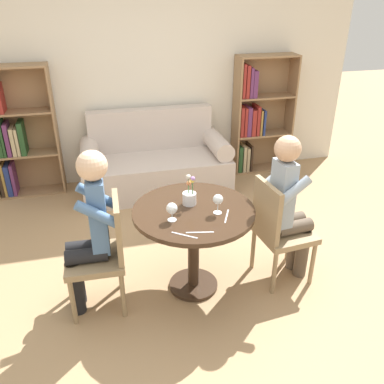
{
  "coord_description": "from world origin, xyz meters",
  "views": [
    {
      "loc": [
        -0.65,
        -2.57,
        2.24
      ],
      "look_at": [
        0.0,
        0.05,
        0.85
      ],
      "focal_mm": 38.0,
      "sensor_mm": 36.0,
      "label": 1
    }
  ],
  "objects_px": {
    "bookshelf_left": "(14,134)",
    "bookshelf_right": "(255,117)",
    "person_left": "(89,229)",
    "chair_left": "(104,250)",
    "wine_glass_left": "(172,209)",
    "couch": "(155,164)",
    "flower_vase": "(190,196)",
    "person_right": "(289,206)",
    "chair_right": "(278,228)",
    "wine_glass_right": "(218,200)"
  },
  "relations": [
    {
      "from": "bookshelf_left",
      "to": "bookshelf_right",
      "type": "relative_size",
      "value": 1.0
    },
    {
      "from": "person_left",
      "to": "chair_left",
      "type": "bearing_deg",
      "value": 88.7
    },
    {
      "from": "bookshelf_left",
      "to": "wine_glass_left",
      "type": "distance_m",
      "value": 2.65
    },
    {
      "from": "person_left",
      "to": "wine_glass_left",
      "type": "height_order",
      "value": "person_left"
    },
    {
      "from": "couch",
      "to": "chair_left",
      "type": "relative_size",
      "value": 1.91
    },
    {
      "from": "bookshelf_right",
      "to": "flower_vase",
      "type": "bearing_deg",
      "value": -123.43
    },
    {
      "from": "person_right",
      "to": "chair_left",
      "type": "bearing_deg",
      "value": 83.7
    },
    {
      "from": "person_right",
      "to": "wine_glass_left",
      "type": "bearing_deg",
      "value": 89.09
    },
    {
      "from": "chair_right",
      "to": "wine_glass_right",
      "type": "relative_size",
      "value": 5.94
    },
    {
      "from": "chair_left",
      "to": "chair_right",
      "type": "xyz_separation_m",
      "value": [
        1.37,
        -0.02,
        0.0
      ]
    },
    {
      "from": "chair_left",
      "to": "wine_glass_right",
      "type": "relative_size",
      "value": 5.94
    },
    {
      "from": "wine_glass_left",
      "to": "flower_vase",
      "type": "height_order",
      "value": "flower_vase"
    },
    {
      "from": "couch",
      "to": "bookshelf_left",
      "type": "relative_size",
      "value": 1.15
    },
    {
      "from": "bookshelf_left",
      "to": "chair_left",
      "type": "height_order",
      "value": "bookshelf_left"
    },
    {
      "from": "bookshelf_right",
      "to": "wine_glass_left",
      "type": "bearing_deg",
      "value": -124.2
    },
    {
      "from": "couch",
      "to": "flower_vase",
      "type": "relative_size",
      "value": 6.87
    },
    {
      "from": "person_left",
      "to": "person_right",
      "type": "bearing_deg",
      "value": 91.49
    },
    {
      "from": "couch",
      "to": "person_right",
      "type": "distance_m",
      "value": 2.1
    },
    {
      "from": "couch",
      "to": "person_right",
      "type": "bearing_deg",
      "value": -68.03
    },
    {
      "from": "wine_glass_left",
      "to": "person_left",
      "type": "bearing_deg",
      "value": 170.56
    },
    {
      "from": "bookshelf_right",
      "to": "wine_glass_right",
      "type": "bearing_deg",
      "value": -118.02
    },
    {
      "from": "chair_left",
      "to": "flower_vase",
      "type": "distance_m",
      "value": 0.75
    },
    {
      "from": "person_left",
      "to": "wine_glass_right",
      "type": "bearing_deg",
      "value": 87.16
    },
    {
      "from": "person_left",
      "to": "wine_glass_left",
      "type": "bearing_deg",
      "value": 82.41
    },
    {
      "from": "bookshelf_right",
      "to": "wine_glass_right",
      "type": "height_order",
      "value": "bookshelf_right"
    },
    {
      "from": "wine_glass_left",
      "to": "person_right",
      "type": "bearing_deg",
      "value": 5.19
    },
    {
      "from": "chair_left",
      "to": "bookshelf_right",
      "type": "bearing_deg",
      "value": 138.72
    },
    {
      "from": "bookshelf_left",
      "to": "chair_right",
      "type": "distance_m",
      "value": 3.15
    },
    {
      "from": "bookshelf_left",
      "to": "bookshelf_right",
      "type": "bearing_deg",
      "value": 0.03
    },
    {
      "from": "bookshelf_left",
      "to": "person_right",
      "type": "xyz_separation_m",
      "value": [
        2.33,
        -2.18,
        -0.06
      ]
    },
    {
      "from": "chair_right",
      "to": "person_left",
      "type": "relative_size",
      "value": 0.71
    },
    {
      "from": "bookshelf_right",
      "to": "person_right",
      "type": "distance_m",
      "value": 2.26
    },
    {
      "from": "bookshelf_right",
      "to": "person_left",
      "type": "xyz_separation_m",
      "value": [
        -2.13,
        -2.18,
        -0.04
      ]
    },
    {
      "from": "bookshelf_left",
      "to": "wine_glass_right",
      "type": "height_order",
      "value": "bookshelf_left"
    },
    {
      "from": "chair_right",
      "to": "person_right",
      "type": "bearing_deg",
      "value": -85.88
    },
    {
      "from": "chair_left",
      "to": "chair_right",
      "type": "bearing_deg",
      "value": 90.99
    },
    {
      "from": "bookshelf_left",
      "to": "person_left",
      "type": "distance_m",
      "value": 2.31
    },
    {
      "from": "chair_left",
      "to": "flower_vase",
      "type": "relative_size",
      "value": 3.6
    },
    {
      "from": "chair_right",
      "to": "person_right",
      "type": "xyz_separation_m",
      "value": [
        0.09,
        0.02,
        0.18
      ]
    },
    {
      "from": "person_left",
      "to": "flower_vase",
      "type": "xyz_separation_m",
      "value": [
        0.76,
        0.11,
        0.12
      ]
    },
    {
      "from": "bookshelf_right",
      "to": "person_right",
      "type": "bearing_deg",
      "value": -104.92
    },
    {
      "from": "wine_glass_left",
      "to": "bookshelf_left",
      "type": "bearing_deg",
      "value": 120.95
    },
    {
      "from": "wine_glass_right",
      "to": "couch",
      "type": "bearing_deg",
      "value": 94.55
    },
    {
      "from": "wine_glass_right",
      "to": "bookshelf_left",
      "type": "bearing_deg",
      "value": 127.2
    },
    {
      "from": "chair_right",
      "to": "wine_glass_left",
      "type": "distance_m",
      "value": 0.94
    },
    {
      "from": "bookshelf_right",
      "to": "wine_glass_right",
      "type": "distance_m",
      "value": 2.55
    },
    {
      "from": "bookshelf_left",
      "to": "person_right",
      "type": "distance_m",
      "value": 3.19
    },
    {
      "from": "bookshelf_right",
      "to": "chair_right",
      "type": "height_order",
      "value": "bookshelf_right"
    },
    {
      "from": "bookshelf_left",
      "to": "person_right",
      "type": "height_order",
      "value": "bookshelf_left"
    },
    {
      "from": "bookshelf_right",
      "to": "flower_vase",
      "type": "relative_size",
      "value": 5.95
    }
  ]
}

